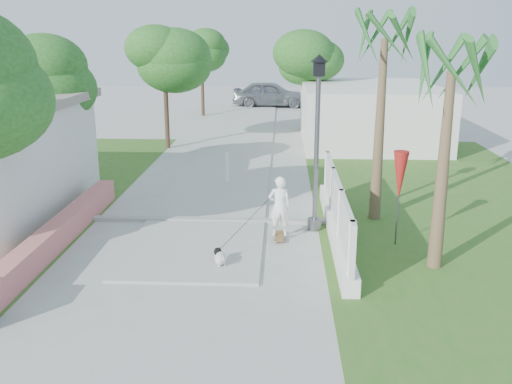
# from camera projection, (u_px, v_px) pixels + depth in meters

# --- Properties ---
(ground) EXTENTS (90.00, 90.00, 0.00)m
(ground) POSITION_uv_depth(u_px,v_px,m) (160.00, 335.00, 9.66)
(ground) COLOR #B7B7B2
(ground) RESTS_ON ground
(path_strip) EXTENTS (3.20, 36.00, 0.06)m
(path_strip) POSITION_uv_depth(u_px,v_px,m) (242.00, 132.00, 28.88)
(path_strip) COLOR #B7B7B2
(path_strip) RESTS_ON ground
(curb) EXTENTS (6.50, 0.25, 0.10)m
(curb) POSITION_uv_depth(u_px,v_px,m) (206.00, 220.00, 15.42)
(curb) COLOR #999993
(curb) RESTS_ON ground
(grass_right) EXTENTS (8.00, 20.00, 0.01)m
(grass_right) POSITION_uv_depth(u_px,v_px,m) (447.00, 203.00, 17.04)
(grass_right) COLOR #336620
(grass_right) RESTS_ON ground
(pink_wall) EXTENTS (0.45, 8.20, 0.80)m
(pink_wall) POSITION_uv_depth(u_px,v_px,m) (50.00, 241.00, 13.14)
(pink_wall) COLOR #DC7B71
(pink_wall) RESTS_ON ground
(lattice_fence) EXTENTS (0.35, 7.00, 1.50)m
(lattice_fence) POSITION_uv_depth(u_px,v_px,m) (336.00, 216.00, 14.17)
(lattice_fence) COLOR white
(lattice_fence) RESTS_ON ground
(building_right) EXTENTS (6.00, 8.00, 2.60)m
(building_right) POSITION_uv_depth(u_px,v_px,m) (368.00, 113.00, 26.34)
(building_right) COLOR silver
(building_right) RESTS_ON ground
(street_lamp) EXTENTS (0.44, 0.44, 4.44)m
(street_lamp) POSITION_uv_depth(u_px,v_px,m) (317.00, 137.00, 14.16)
(street_lamp) COLOR #59595E
(street_lamp) RESTS_ON ground
(bollard) EXTENTS (0.14, 0.14, 1.09)m
(bollard) POSITION_uv_depth(u_px,v_px,m) (227.00, 167.00, 19.11)
(bollard) COLOR white
(bollard) RESTS_ON ground
(patio_umbrella) EXTENTS (0.36, 0.36, 2.30)m
(patio_umbrella) POSITION_uv_depth(u_px,v_px,m) (400.00, 177.00, 13.31)
(patio_umbrella) COLOR #59595E
(patio_umbrella) RESTS_ON ground
(tree_left_mid) EXTENTS (3.20, 3.20, 4.85)m
(tree_left_mid) POSITION_uv_depth(u_px,v_px,m) (33.00, 82.00, 17.10)
(tree_left_mid) COLOR #4C3826
(tree_left_mid) RESTS_ON ground
(tree_path_left) EXTENTS (3.40, 3.40, 5.23)m
(tree_path_left) POSITION_uv_depth(u_px,v_px,m) (165.00, 59.00, 24.11)
(tree_path_left) COLOR #4C3826
(tree_path_left) RESTS_ON ground
(tree_path_right) EXTENTS (3.00, 3.00, 4.79)m
(tree_path_right) POSITION_uv_depth(u_px,v_px,m) (307.00, 62.00, 27.77)
(tree_path_right) COLOR #4C3826
(tree_path_right) RESTS_ON ground
(tree_path_far) EXTENTS (3.20, 3.20, 5.17)m
(tree_path_far) POSITION_uv_depth(u_px,v_px,m) (202.00, 51.00, 33.72)
(tree_path_far) COLOR #4C3826
(tree_path_far) RESTS_ON ground
(palm_far) EXTENTS (1.80, 1.80, 5.30)m
(palm_far) POSITION_uv_depth(u_px,v_px,m) (384.00, 51.00, 14.48)
(palm_far) COLOR brown
(palm_far) RESTS_ON ground
(palm_near) EXTENTS (1.80, 1.80, 4.70)m
(palm_near) POSITION_uv_depth(u_px,v_px,m) (451.00, 84.00, 11.42)
(palm_near) COLOR brown
(palm_near) RESTS_ON ground
(skateboarder) EXTENTS (1.55, 2.00, 1.60)m
(skateboarder) POSITION_uv_depth(u_px,v_px,m) (254.00, 220.00, 13.37)
(skateboarder) COLOR olive
(skateboarder) RESTS_ON ground
(dog) EXTENTS (0.41, 0.55, 0.40)m
(dog) POSITION_uv_depth(u_px,v_px,m) (220.00, 257.00, 12.43)
(dog) COLOR silver
(dog) RESTS_ON ground
(parked_car) EXTENTS (5.13, 2.23, 1.72)m
(parked_car) POSITION_uv_depth(u_px,v_px,m) (270.00, 94.00, 38.61)
(parked_car) COLOR #999BA0
(parked_car) RESTS_ON ground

